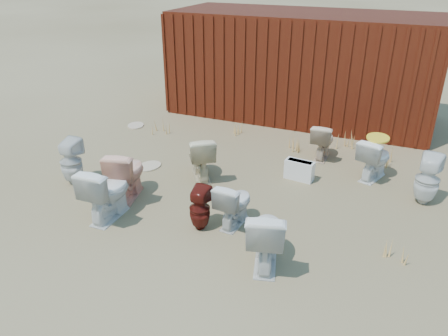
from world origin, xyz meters
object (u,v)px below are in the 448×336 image
at_px(toilet_back_e, 427,180).
at_px(loose_tank, 299,170).
at_px(toilet_front_maroon, 200,209).
at_px(toilet_back_beige_right, 323,141).
at_px(toilet_back_beige_left, 201,157).
at_px(toilet_back_yellowlid, 375,159).
at_px(toilet_front_e, 266,236).
at_px(toilet_front_pink, 127,173).
at_px(toilet_back_a, 71,162).
at_px(toilet_front_c, 234,203).
at_px(toilet_front_a, 107,192).
at_px(shipping_container, 301,65).

distance_m(toilet_back_e, loose_tank, 2.03).
height_order(toilet_front_maroon, toilet_back_e, toilet_back_e).
xyz_separation_m(toilet_back_beige_right, toilet_back_e, (1.85, -1.08, 0.06)).
bearing_deg(loose_tank, toilet_back_beige_left, -152.49).
bearing_deg(toilet_front_maroon, toilet_back_yellowlid, -128.86).
bearing_deg(toilet_front_e, toilet_back_beige_right, -104.97).
relative_size(toilet_back_beige_left, toilet_back_yellowlid, 1.06).
height_order(toilet_front_e, loose_tank, toilet_front_e).
distance_m(toilet_front_pink, toilet_back_beige_right, 3.76).
bearing_deg(toilet_front_e, toilet_back_e, -142.07).
bearing_deg(toilet_back_a, toilet_back_beige_left, -152.59).
bearing_deg(toilet_front_c, toilet_back_yellowlid, -120.81).
relative_size(toilet_front_a, toilet_back_yellowlid, 1.15).
bearing_deg(loose_tank, toilet_front_c, -99.44).
relative_size(toilet_front_maroon, toilet_back_beige_left, 0.82).
xyz_separation_m(toilet_front_c, loose_tank, (0.51, 1.77, -0.17)).
relative_size(toilet_front_e, toilet_back_e, 1.03).
height_order(shipping_container, toilet_front_a, shipping_container).
bearing_deg(toilet_front_a, toilet_front_pink, -82.50).
relative_size(toilet_front_pink, toilet_front_maroon, 1.28).
distance_m(toilet_back_beige_right, toilet_back_yellowlid, 1.13).
height_order(toilet_front_c, toilet_front_e, toilet_front_e).
height_order(toilet_front_e, toilet_back_beige_left, toilet_front_e).
relative_size(toilet_front_e, loose_tank, 1.69).
distance_m(shipping_container, toilet_front_e, 6.07).
relative_size(toilet_front_c, toilet_front_maroon, 1.06).
bearing_deg(toilet_back_beige_left, toilet_front_c, 98.55).
bearing_deg(toilet_front_maroon, toilet_back_a, -8.92).
relative_size(toilet_front_c, toilet_back_yellowlid, 0.92).
bearing_deg(toilet_front_a, loose_tank, -135.88).
xyz_separation_m(toilet_front_maroon, loose_tank, (0.91, 2.07, -0.15)).
bearing_deg(toilet_back_e, toilet_back_beige_left, 19.73).
bearing_deg(toilet_front_pink, loose_tank, -158.19).
relative_size(toilet_front_pink, toilet_back_a, 1.04).
relative_size(shipping_container, toilet_front_a, 6.99).
bearing_deg(toilet_back_yellowlid, loose_tank, 44.97).
relative_size(toilet_front_pink, toilet_back_beige_left, 1.05).
height_order(toilet_front_pink, loose_tank, toilet_front_pink).
bearing_deg(toilet_front_a, toilet_back_beige_right, -127.25).
bearing_deg(toilet_front_maroon, toilet_front_c, -143.47).
height_order(toilet_front_c, toilet_back_a, toilet_back_a).
xyz_separation_m(toilet_front_a, toilet_front_maroon, (1.38, 0.26, -0.10)).
distance_m(toilet_front_a, toilet_back_a, 1.40).
bearing_deg(toilet_back_beige_right, loose_tank, 80.71).
bearing_deg(toilet_front_maroon, toilet_back_beige_left, -64.74).
relative_size(toilet_front_pink, toilet_back_beige_right, 1.19).
bearing_deg(shipping_container, toilet_front_maroon, -89.73).
xyz_separation_m(toilet_front_pink, toilet_front_e, (2.59, -0.77, 0.00)).
xyz_separation_m(toilet_front_c, toilet_front_maroon, (-0.40, -0.30, -0.02)).
distance_m(toilet_front_pink, toilet_back_a, 1.13).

